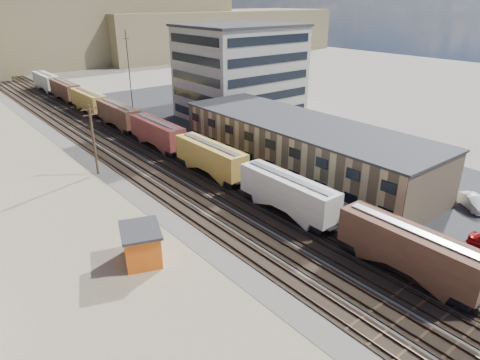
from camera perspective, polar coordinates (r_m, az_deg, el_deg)
ground at (r=39.25m, az=19.57°, el=-14.61°), size 300.00×300.00×0.00m
ballast_bed at (r=74.16m, az=-14.60°, el=4.20°), size 18.00×200.00×0.06m
dirt_yard at (r=59.87m, az=-27.86°, el=-2.47°), size 24.00×180.00×0.03m
asphalt_lot at (r=74.22m, az=6.13°, el=4.83°), size 26.00×120.00×0.04m
rail_tracks at (r=73.93m, az=-14.99°, el=4.17°), size 11.40×200.00×0.24m
freight_train at (r=78.67m, az=-13.66°, el=7.48°), size 3.00×119.74×4.46m
warehouse at (r=61.70m, az=8.13°, el=4.47°), size 12.40×40.40×7.25m
office_tower at (r=90.42m, az=0.01°, el=14.29°), size 22.60×18.60×18.45m
utility_pole_north at (r=62.52m, az=-18.98°, el=5.26°), size 2.20×0.32×10.00m
radio_mast at (r=83.23m, az=-14.44°, el=12.72°), size 1.20×0.16×18.00m
maintenance_shed at (r=41.77m, az=-13.00°, el=-8.36°), size 5.00×5.63×3.43m
parked_car_white at (r=57.77m, az=28.59°, el=-2.63°), size 4.13×5.06×1.62m
parked_car_silver at (r=66.27m, az=22.61°, el=1.54°), size 5.64×3.32×1.53m
parked_car_blue at (r=82.09m, az=0.98°, el=7.29°), size 5.91×4.71×1.49m
parked_car_far at (r=86.56m, az=6.97°, el=8.00°), size 2.12×4.83×1.62m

